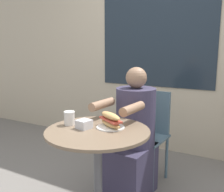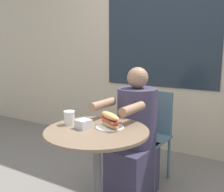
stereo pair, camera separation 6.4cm
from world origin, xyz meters
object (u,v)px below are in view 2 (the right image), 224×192
object	(u,v)px
seated_diner	(134,141)
drink_cup	(69,118)
sandwich_on_plate	(110,121)
cafe_table	(97,157)
diner_chair	(151,127)

from	to	relation	value
seated_diner	drink_cup	size ratio (longest dim) A/B	11.36
seated_diner	drink_cup	xyz separation A→B (m)	(-0.26, -0.54, 0.30)
seated_diner	sandwich_on_plate	xyz separation A→B (m)	(0.03, -0.46, 0.30)
cafe_table	drink_cup	world-z (taller)	drink_cup
seated_diner	sandwich_on_plate	size ratio (longest dim) A/B	4.97
diner_chair	sandwich_on_plate	size ratio (longest dim) A/B	3.83
diner_chair	seated_diner	distance (m)	0.35
sandwich_on_plate	drink_cup	bearing A→B (deg)	-163.93
diner_chair	seated_diner	bearing A→B (deg)	92.71
seated_diner	drink_cup	world-z (taller)	seated_diner
seated_diner	sandwich_on_plate	bearing A→B (deg)	98.18
cafe_table	sandwich_on_plate	bearing A→B (deg)	57.24
drink_cup	diner_chair	bearing A→B (deg)	73.06
sandwich_on_plate	drink_cup	xyz separation A→B (m)	(-0.29, -0.08, 0.00)
diner_chair	drink_cup	bearing A→B (deg)	77.35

